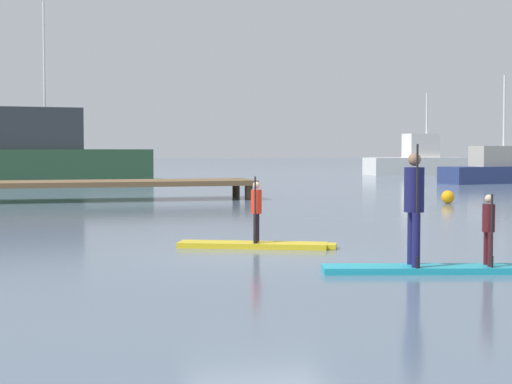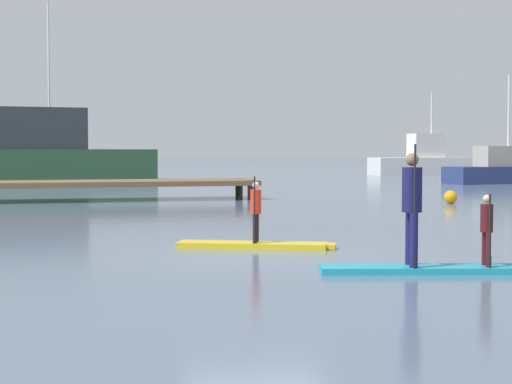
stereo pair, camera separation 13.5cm
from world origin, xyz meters
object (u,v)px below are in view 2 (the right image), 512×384
object	(u,v)px
paddleboard_near	(256,245)
fishing_boat_green_midground	(503,170)
paddleboard_far	(432,269)
fishing_boat_white_large	(33,153)
trawler_grey_distant	(422,161)
paddler_child_front	(487,226)
paddler_adult	(412,201)
paddler_child_solo	(256,208)
mooring_buoy_near	(451,197)

from	to	relation	value
paddleboard_near	fishing_boat_green_midground	xyz separation A→B (m)	(19.54, 24.83, 0.64)
paddleboard_near	paddleboard_far	size ratio (longest dim) A/B	0.86
fishing_boat_white_large	trawler_grey_distant	xyz separation A→B (m)	(25.50, 5.28, -0.65)
paddleboard_far	paddler_child_front	world-z (taller)	paddler_child_front
fishing_boat_green_midground	trawler_grey_distant	world-z (taller)	fishing_boat_green_midground
paddler_adult	paddleboard_far	bearing A→B (deg)	-12.61
trawler_grey_distant	fishing_boat_green_midground	bearing A→B (deg)	-97.83
fishing_boat_green_midground	paddler_child_solo	bearing A→B (deg)	-128.21
fishing_boat_green_midground	mooring_buoy_near	size ratio (longest dim) A/B	15.27
paddleboard_far	trawler_grey_distant	world-z (taller)	trawler_grey_distant
paddleboard_near	paddler_child_solo	world-z (taller)	paddler_child_solo
paddler_child_solo	fishing_boat_green_midground	size ratio (longest dim) A/B	0.19
fishing_boat_white_large	fishing_boat_green_midground	bearing A→B (deg)	-19.98
paddler_adult	fishing_boat_white_large	world-z (taller)	fishing_boat_white_large
paddler_child_solo	paddler_adult	bearing A→B (deg)	-68.40
fishing_boat_white_large	fishing_boat_green_midground	world-z (taller)	fishing_boat_white_large
fishing_boat_white_large	mooring_buoy_near	size ratio (longest dim) A/B	29.67
paddleboard_near	paddleboard_far	distance (m)	4.24
paddler_adult	fishing_boat_green_midground	world-z (taller)	fishing_boat_green_midground
paddler_child_front	paddler_child_solo	bearing A→B (deg)	122.76
paddleboard_near	paddler_child_solo	xyz separation A→B (m)	(-0.01, -0.01, 0.70)
paddleboard_far	paddler_adult	distance (m)	1.09
paddleboard_near	paddler_child_front	world-z (taller)	paddler_child_front
paddler_adult	paddler_child_front	xyz separation A→B (m)	(1.11, -0.28, -0.38)
paddler_child_front	fishing_boat_green_midground	xyz separation A→B (m)	(16.95, 28.87, -0.02)
paddler_child_front	mooring_buoy_near	size ratio (longest dim) A/B	2.50
trawler_grey_distant	mooring_buoy_near	distance (m)	30.45
paddler_child_solo	paddler_child_front	world-z (taller)	paddler_child_solo
paddleboard_near	trawler_grey_distant	bearing A→B (deg)	61.00
paddleboard_far	fishing_boat_green_midground	world-z (taller)	fishing_boat_green_midground
paddler_child_front	mooring_buoy_near	xyz separation A→B (m)	(6.87, 14.75, -0.49)
mooring_buoy_near	paddleboard_far	bearing A→B (deg)	-117.79
paddleboard_far	paddler_child_front	size ratio (longest dim) A/B	3.13
paddler_child_front	fishing_boat_white_large	bearing A→B (deg)	100.06
paddler_adult	paddler_child_front	bearing A→B (deg)	-13.98
paddler_adult	fishing_boat_white_large	xyz separation A→B (m)	(-5.54, 37.17, 0.46)
paddler_child_solo	fishing_boat_white_large	xyz separation A→B (m)	(-4.05, 33.41, 0.80)
paddler_child_front	fishing_boat_green_midground	world-z (taller)	fishing_boat_green_midground
paddleboard_far	mooring_buoy_near	world-z (taller)	mooring_buoy_near
paddleboard_far	paddler_child_front	xyz separation A→B (m)	(0.80, -0.21, 0.66)
paddleboard_near	paddler_child_front	xyz separation A→B (m)	(2.59, -4.05, 0.66)
paddleboard_near	fishing_boat_green_midground	distance (m)	31.60
paddleboard_near	paddler_child_front	distance (m)	4.85
paddler_child_front	fishing_boat_white_large	distance (m)	38.04
fishing_boat_green_midground	paddler_adult	bearing A→B (deg)	-122.28
paddleboard_near	fishing_boat_white_large	size ratio (longest dim) A/B	0.23
fishing_boat_white_large	paddler_adult	bearing A→B (deg)	-81.53
paddleboard_far	fishing_boat_green_midground	xyz separation A→B (m)	(17.75, 28.66, 0.64)
paddleboard_near	mooring_buoy_near	bearing A→B (deg)	48.55
paddleboard_near	trawler_grey_distant	world-z (taller)	trawler_grey_distant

